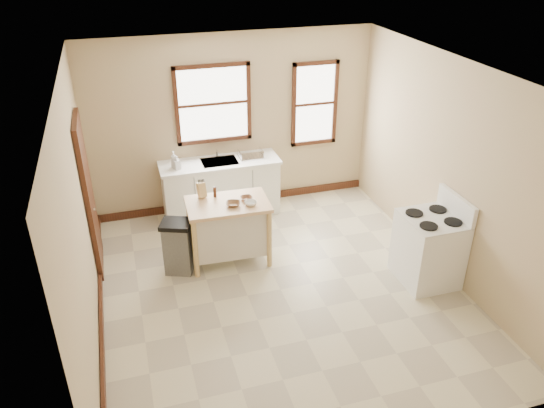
% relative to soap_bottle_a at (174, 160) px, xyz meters
% --- Properties ---
extents(floor, '(5.00, 5.00, 0.00)m').
position_rel_soap_bottle_a_xyz_m(floor, '(1.00, -2.16, -1.05)').
color(floor, '#B5AA90').
rests_on(floor, ground).
extents(ceiling, '(5.00, 5.00, 0.00)m').
position_rel_soap_bottle_a_xyz_m(ceiling, '(1.00, -2.16, 1.75)').
color(ceiling, white).
rests_on(ceiling, ground).
extents(wall_back, '(4.50, 0.04, 2.80)m').
position_rel_soap_bottle_a_xyz_m(wall_back, '(1.00, 0.34, 0.35)').
color(wall_back, tan).
rests_on(wall_back, ground).
extents(wall_left, '(0.04, 5.00, 2.80)m').
position_rel_soap_bottle_a_xyz_m(wall_left, '(-1.25, -2.16, 0.35)').
color(wall_left, tan).
rests_on(wall_left, ground).
extents(wall_right, '(0.04, 5.00, 2.80)m').
position_rel_soap_bottle_a_xyz_m(wall_right, '(3.25, -2.16, 0.35)').
color(wall_right, tan).
rests_on(wall_right, ground).
extents(window_main, '(1.17, 0.06, 1.22)m').
position_rel_soap_bottle_a_xyz_m(window_main, '(0.70, 0.32, 0.70)').
color(window_main, '#391B0F').
rests_on(window_main, wall_back).
extents(window_side, '(0.77, 0.06, 1.37)m').
position_rel_soap_bottle_a_xyz_m(window_side, '(2.35, 0.32, 0.55)').
color(window_side, '#391B0F').
rests_on(window_side, wall_back).
extents(door_left, '(0.06, 0.90, 2.10)m').
position_rel_soap_bottle_a_xyz_m(door_left, '(-1.21, -0.86, -0.00)').
color(door_left, '#391B0F').
rests_on(door_left, ground).
extents(baseboard_back, '(4.50, 0.04, 0.12)m').
position_rel_soap_bottle_a_xyz_m(baseboard_back, '(1.00, 0.31, -0.99)').
color(baseboard_back, '#391B0F').
rests_on(baseboard_back, ground).
extents(baseboard_left, '(0.04, 5.00, 0.12)m').
position_rel_soap_bottle_a_xyz_m(baseboard_left, '(-1.22, -2.16, -0.99)').
color(baseboard_left, '#391B0F').
rests_on(baseboard_left, ground).
extents(sink_counter, '(1.86, 0.62, 0.92)m').
position_rel_soap_bottle_a_xyz_m(sink_counter, '(0.70, 0.04, -0.59)').
color(sink_counter, white).
rests_on(sink_counter, ground).
extents(faucet, '(0.03, 0.03, 0.22)m').
position_rel_soap_bottle_a_xyz_m(faucet, '(0.70, 0.22, -0.02)').
color(faucet, silver).
rests_on(faucet, sink_counter).
extents(soap_bottle_a, '(0.10, 0.11, 0.26)m').
position_rel_soap_bottle_a_xyz_m(soap_bottle_a, '(0.00, 0.00, 0.00)').
color(soap_bottle_a, '#B2B2B2').
rests_on(soap_bottle_a, sink_counter).
extents(soap_bottle_b, '(0.13, 0.13, 0.21)m').
position_rel_soap_bottle_a_xyz_m(soap_bottle_b, '(0.03, -0.05, -0.03)').
color(soap_bottle_b, '#B2B2B2').
rests_on(soap_bottle_b, sink_counter).
extents(dish_rack, '(0.38, 0.29, 0.09)m').
position_rel_soap_bottle_a_xyz_m(dish_rack, '(1.20, 0.06, -0.08)').
color(dish_rack, silver).
rests_on(dish_rack, sink_counter).
extents(kitchen_island, '(1.12, 0.74, 0.90)m').
position_rel_soap_bottle_a_xyz_m(kitchen_island, '(0.53, -1.28, -0.60)').
color(kitchen_island, '#D6B57E').
rests_on(kitchen_island, ground).
extents(knife_block, '(0.12, 0.12, 0.20)m').
position_rel_soap_bottle_a_xyz_m(knife_block, '(0.23, -1.03, -0.05)').
color(knife_block, tan).
rests_on(knife_block, kitchen_island).
extents(pepper_grinder, '(0.05, 0.05, 0.15)m').
position_rel_soap_bottle_a_xyz_m(pepper_grinder, '(0.40, -1.07, -0.08)').
color(pepper_grinder, '#3D1E10').
rests_on(pepper_grinder, kitchen_island).
extents(bowl_a, '(0.23, 0.23, 0.05)m').
position_rel_soap_bottle_a_xyz_m(bowl_a, '(0.58, -1.38, -0.13)').
color(bowl_a, brown).
rests_on(bowl_a, kitchen_island).
extents(bowl_b, '(0.17, 0.17, 0.04)m').
position_rel_soap_bottle_a_xyz_m(bowl_b, '(0.79, -1.27, -0.14)').
color(bowl_b, brown).
rests_on(bowl_b, kitchen_island).
extents(bowl_c, '(0.20, 0.20, 0.05)m').
position_rel_soap_bottle_a_xyz_m(bowl_c, '(0.81, -1.44, -0.13)').
color(bowl_c, white).
rests_on(bowl_c, kitchen_island).
extents(trash_bin, '(0.48, 0.45, 0.76)m').
position_rel_soap_bottle_a_xyz_m(trash_bin, '(-0.18, -1.36, -0.67)').
color(trash_bin, '#60605E').
rests_on(trash_bin, ground).
extents(gas_stove, '(0.74, 0.75, 1.19)m').
position_rel_soap_bottle_a_xyz_m(gas_stove, '(2.89, -2.48, -0.45)').
color(gas_stove, white).
rests_on(gas_stove, ground).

